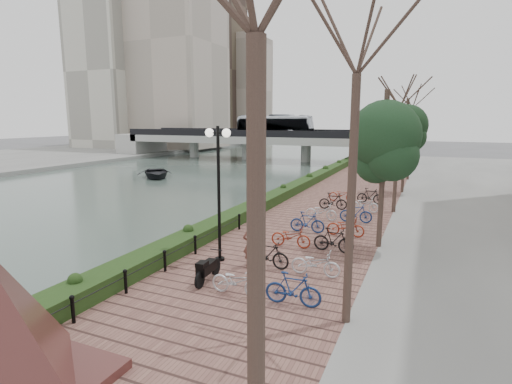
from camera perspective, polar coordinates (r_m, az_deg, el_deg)
The scene contains 13 objects.
ground at distance 13.91m, azimuth -25.24°, elevation -15.44°, with size 220.00×220.00×0.00m, color #59595B.
river_water at distance 41.68m, azimuth -13.06°, elevation 2.06°, with size 30.00×130.00×0.02m, color #45574D.
promenade at distance 26.75m, azimuth 10.72°, elevation -1.86°, with size 8.00×75.00×0.50m, color brown.
hedge at distance 29.90m, azimuth 5.50°, elevation 0.63°, with size 1.10×56.00×0.60m, color #1B3212.
chain_fence at distance 13.97m, azimuth -15.36°, elevation -10.90°, with size 0.10×14.10×0.70m.
lamppost at distance 14.75m, azimuth -5.40°, elevation 3.79°, with size 1.02×0.32×5.09m.
motorcycle at distance 13.57m, azimuth -6.86°, elevation -10.70°, with size 0.47×1.49×0.93m, color black, non-canonical shape.
pedestrian at distance 14.64m, azimuth -0.70°, elevation -7.49°, with size 0.61×0.40×1.68m, color brown.
bicycle_parking at distance 19.12m, azimuth 10.02°, elevation -4.50°, with size 2.40×17.32×1.00m.
street_trees at distance 20.89m, azimuth 18.76°, elevation 3.93°, with size 3.20×37.12×6.80m.
bridge at distance 58.19m, azimuth -0.55°, elevation 7.93°, with size 36.00×10.77×6.50m.
boat at distance 41.39m, azimuth -14.11°, elevation 2.69°, with size 3.52×4.93×1.02m, color black.
far_buildings at distance 90.65m, azimuth -11.56°, elevation 16.67°, with size 35.00×38.00×38.00m.
Camera 1 is at (9.76, -8.02, 5.82)m, focal length 28.00 mm.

